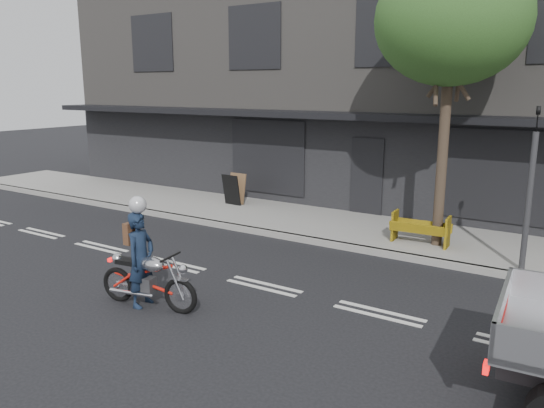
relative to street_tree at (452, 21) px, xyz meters
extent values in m
plane|color=black|center=(-2.20, -4.20, -5.28)|extent=(80.00, 80.00, 0.00)
cube|color=gray|center=(-2.20, 0.50, -5.20)|extent=(32.00, 3.20, 0.15)
cube|color=gray|center=(-2.20, -1.10, -5.20)|extent=(32.00, 0.20, 0.15)
cube|color=slate|center=(-2.20, 7.10, -1.28)|extent=(26.00, 10.00, 8.00)
cylinder|color=#382B21|center=(0.00, 0.00, -3.28)|extent=(0.24, 0.24, 4.00)
ellipsoid|color=#2F521E|center=(0.00, 0.00, 0.02)|extent=(3.40, 3.40, 2.89)
cylinder|color=#2D2D30|center=(2.00, -0.85, -3.78)|extent=(0.12, 0.12, 3.00)
imported|color=black|center=(2.00, -0.85, -2.03)|extent=(0.08, 0.10, 0.50)
torus|color=black|center=(-4.07, -6.24, -4.96)|extent=(0.66, 0.19, 0.66)
torus|color=black|center=(-2.73, -6.03, -4.96)|extent=(0.66, 0.19, 0.66)
cube|color=#2D2D30|center=(-3.45, -6.14, -4.86)|extent=(0.36, 0.28, 0.27)
ellipsoid|color=#ABABAF|center=(-3.30, -6.12, -4.46)|extent=(0.57, 0.38, 0.27)
cube|color=black|center=(-3.76, -6.19, -4.48)|extent=(0.55, 0.31, 0.08)
cylinder|color=black|center=(-2.90, -6.06, -4.28)|extent=(0.12, 0.58, 0.04)
imported|color=#132035|center=(-3.55, -6.13, -4.42)|extent=(0.50, 0.68, 1.72)
camera|label=1|loc=(3.25, -12.44, -1.41)|focal=35.00mm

